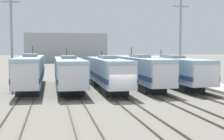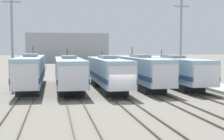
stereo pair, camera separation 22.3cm
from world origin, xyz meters
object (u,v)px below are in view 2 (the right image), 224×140
(locomotive_center, at_px, (108,72))
(locomotive_center_right, at_px, (141,71))
(locomotive_far_right, at_px, (173,70))
(catenary_tower_left, at_px, (12,37))
(locomotive_far_left, at_px, (31,71))
(catenary_tower_right, at_px, (181,38))
(locomotive_center_left, at_px, (69,72))

(locomotive_center, distance_m, locomotive_center_right, 4.68)
(locomotive_center_right, height_order, locomotive_far_right, locomotive_center_right)
(locomotive_center_right, xyz_separation_m, catenary_tower_left, (-15.79, 3.14, 4.14))
(locomotive_far_left, distance_m, catenary_tower_right, 20.51)
(locomotive_center, relative_size, locomotive_far_right, 0.92)
(locomotive_far_right, bearing_deg, catenary_tower_left, 172.53)
(catenary_tower_right, bearing_deg, locomotive_center, -157.90)
(locomotive_center_left, relative_size, locomotive_center_right, 0.97)
(locomotive_far_left, xyz_separation_m, locomotive_far_right, (17.91, -0.60, -0.12))
(locomotive_far_right, distance_m, catenary_tower_left, 20.87)
(locomotive_center_left, xyz_separation_m, locomotive_center_right, (8.95, 0.17, 0.03))
(locomotive_far_right, distance_m, catenary_tower_right, 5.39)
(locomotive_far_left, relative_size, locomotive_far_right, 1.00)
(locomotive_far_right, bearing_deg, catenary_tower_right, 51.89)
(catenary_tower_left, bearing_deg, locomotive_center_right, -11.23)
(locomotive_center, bearing_deg, locomotive_far_right, 11.51)
(locomotive_far_left, height_order, catenary_tower_right, catenary_tower_right)
(locomotive_center_left, relative_size, catenary_tower_left, 1.48)
(locomotive_far_left, bearing_deg, catenary_tower_left, 138.94)
(locomotive_center_right, height_order, catenary_tower_right, catenary_tower_right)
(locomotive_center_left, bearing_deg, locomotive_center_right, 1.09)
(locomotive_center_right, distance_m, catenary_tower_right, 8.37)
(locomotive_center_left, xyz_separation_m, locomotive_center, (4.48, -1.18, 0.01))
(locomotive_center_left, xyz_separation_m, locomotive_far_right, (13.43, 0.65, -0.02))
(locomotive_far_left, bearing_deg, locomotive_center_right, -4.59)
(locomotive_center_right, bearing_deg, locomotive_center, -163.25)
(locomotive_center_right, bearing_deg, locomotive_far_right, 6.07)
(locomotive_far_right, relative_size, catenary_tower_left, 1.55)
(catenary_tower_left, bearing_deg, catenary_tower_right, 0.00)
(locomotive_far_right, height_order, catenary_tower_right, catenary_tower_right)
(locomotive_center_left, bearing_deg, catenary_tower_left, 154.19)
(locomotive_far_left, distance_m, locomotive_center, 9.28)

